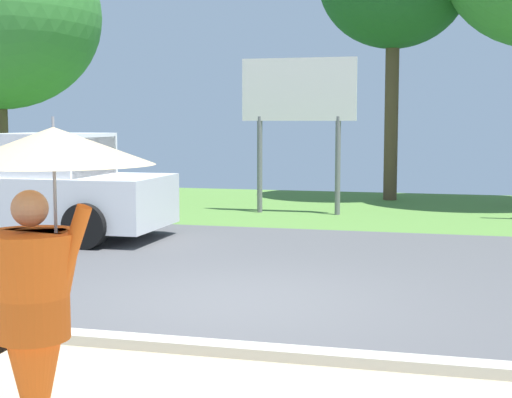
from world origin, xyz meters
The scene contains 4 objects.
ground_plane centered at (0.00, 2.95, -0.05)m, with size 40.00×22.00×0.20m.
monk_pedestrian centered at (0.10, -4.43, 1.18)m, with size 1.18×1.18×2.13m.
pickup_truck centered at (-5.02, 3.85, 0.87)m, with size 5.20×2.28×1.88m.
roadside_billboard centered at (-0.91, 8.42, 2.55)m, with size 2.60×0.12×3.50m.
Camera 1 is at (2.47, -8.40, 2.11)m, focal length 53.21 mm.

